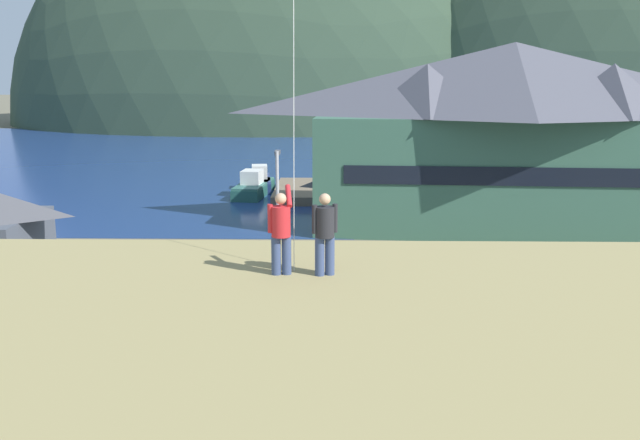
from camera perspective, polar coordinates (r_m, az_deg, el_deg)
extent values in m
plane|color=#66604C|center=(24.60, -3.33, -11.57)|extent=(600.00, 600.00, 0.00)
cube|color=slate|center=(29.22, -2.57, -7.55)|extent=(40.00, 20.00, 0.10)
cube|color=navy|center=(83.07, -0.12, 5.25)|extent=(360.00, 84.00, 0.03)
ellipsoid|color=#334733|center=(144.04, -3.83, 8.10)|extent=(104.88, 71.73, 95.80)
ellipsoid|color=#334733|center=(145.02, 22.47, 7.25)|extent=(90.22, 60.41, 93.63)
cube|color=#38604C|center=(46.68, 15.33, 3.95)|extent=(25.36, 11.70, 7.22)
cube|color=black|center=(41.70, 16.57, 3.45)|extent=(20.99, 1.48, 1.10)
pyramid|color=#4C4C56|center=(46.26, 15.74, 11.17)|extent=(26.91, 12.81, 4.53)
pyramid|color=#4C4C56|center=(43.84, 8.83, 10.58)|extent=(5.90, 5.90, 3.17)
pyramid|color=#4C4C56|center=(45.92, 23.04, 9.84)|extent=(5.90, 5.90, 3.17)
cube|color=beige|center=(45.40, 3.10, 1.23)|extent=(5.76, 4.89, 2.67)
pyramid|color=#47474C|center=(45.06, 3.13, 3.76)|extent=(6.24, 5.36, 1.39)
cube|color=black|center=(43.56, 3.70, 0.22)|extent=(1.09, 0.28, 1.87)
cube|color=#70604C|center=(56.78, -2.05, 2.41)|extent=(3.20, 10.04, 0.70)
cube|color=navy|center=(59.83, -5.00, 2.97)|extent=(2.51, 5.95, 0.90)
cube|color=navy|center=(59.74, -5.01, 3.47)|extent=(2.44, 5.77, 0.16)
cube|color=silver|center=(59.23, -5.02, 4.01)|extent=(1.49, 1.87, 1.10)
cube|color=silver|center=(58.01, 1.61, 2.72)|extent=(2.76, 8.02, 0.90)
cube|color=white|center=(57.93, 1.61, 3.24)|extent=(2.67, 7.78, 0.16)
cube|color=silver|center=(57.24, 1.61, 3.77)|extent=(1.84, 2.43, 1.10)
cube|color=#23564C|center=(56.87, -5.50, 2.48)|extent=(2.91, 6.93, 0.90)
cube|color=#33665B|center=(56.79, -5.51, 3.01)|extent=(2.82, 6.72, 0.16)
cube|color=silver|center=(56.21, -5.64, 3.57)|extent=(1.73, 2.18, 1.10)
cube|color=navy|center=(25.35, -15.93, -9.29)|extent=(4.31, 2.07, 0.80)
cube|color=navy|center=(25.15, -16.35, -7.67)|extent=(2.20, 1.73, 0.70)
cube|color=black|center=(25.16, -16.34, -7.75)|extent=(2.24, 1.77, 0.32)
cylinder|color=black|center=(24.26, -13.57, -11.17)|extent=(0.65, 0.26, 0.64)
cylinder|color=black|center=(25.87, -12.28, -9.61)|extent=(0.65, 0.26, 0.64)
cylinder|color=black|center=(25.23, -19.57, -10.63)|extent=(0.65, 0.26, 0.64)
cylinder|color=black|center=(26.78, -17.95, -9.18)|extent=(0.65, 0.26, 0.64)
cube|color=#B28923|center=(30.87, 2.77, -4.97)|extent=(4.21, 1.82, 0.80)
cube|color=olive|center=(30.67, 3.06, -3.63)|extent=(2.11, 1.61, 0.70)
cube|color=black|center=(30.68, 3.06, -3.69)|extent=(2.15, 1.64, 0.32)
cylinder|color=black|center=(31.85, 0.24, -5.16)|extent=(0.64, 0.22, 0.64)
cylinder|color=black|center=(30.10, 0.20, -6.20)|extent=(0.64, 0.22, 0.64)
cylinder|color=black|center=(31.94, 5.17, -5.17)|extent=(0.64, 0.22, 0.64)
cylinder|color=black|center=(30.20, 5.42, -6.20)|extent=(0.64, 0.22, 0.64)
cube|color=silver|center=(25.23, 14.41, -9.31)|extent=(4.35, 2.17, 0.80)
cube|color=beige|center=(24.99, 14.85, -7.71)|extent=(2.24, 1.78, 0.70)
cube|color=black|center=(25.00, 14.84, -7.79)|extent=(2.28, 1.82, 0.32)
cylinder|color=black|center=(26.06, 11.08, -9.39)|extent=(0.66, 0.28, 0.64)
cylinder|color=black|center=(24.37, 11.42, -10.96)|extent=(0.66, 0.28, 0.64)
cylinder|color=black|center=(26.44, 17.07, -9.39)|extent=(0.66, 0.28, 0.64)
cylinder|color=black|center=(24.77, 17.84, -10.93)|extent=(0.66, 0.28, 0.64)
cube|color=black|center=(30.25, -9.84, -5.49)|extent=(4.22, 1.84, 0.80)
cube|color=black|center=(30.07, -10.17, -4.12)|extent=(2.11, 1.62, 0.70)
cube|color=black|center=(30.08, -10.16, -4.19)|extent=(2.16, 1.65, 0.32)
cylinder|color=black|center=(29.28, -7.52, -6.84)|extent=(0.64, 0.23, 0.64)
cylinder|color=black|center=(31.00, -6.99, -5.75)|extent=(0.64, 0.23, 0.64)
cylinder|color=black|center=(29.83, -12.74, -6.68)|extent=(0.64, 0.23, 0.64)
cylinder|color=black|center=(31.52, -11.93, -5.62)|extent=(0.64, 0.23, 0.64)
cylinder|color=#ADADB2|center=(33.76, -3.52, 0.56)|extent=(0.16, 0.16, 6.08)
cube|color=#4C4C51|center=(33.64, -3.53, 5.59)|extent=(0.24, 0.70, 0.20)
cylinder|color=#384770|center=(14.51, -3.65, -2.95)|extent=(0.20, 0.20, 0.82)
cylinder|color=#384770|center=(14.53, -2.78, -2.93)|extent=(0.20, 0.20, 0.82)
cylinder|color=red|center=(14.35, -3.25, -0.12)|extent=(0.40, 0.40, 0.64)
sphere|color=tan|center=(14.25, -3.27, 1.76)|extent=(0.24, 0.24, 0.24)
cylinder|color=red|center=(14.44, -2.61, 1.99)|extent=(0.19, 0.56, 0.43)
cylinder|color=red|center=(14.32, -4.13, 0.13)|extent=(0.11, 0.11, 0.60)
cylinder|color=#384770|center=(14.42, -0.02, -3.03)|extent=(0.20, 0.20, 0.82)
cylinder|color=#384770|center=(14.48, 0.82, -2.97)|extent=(0.20, 0.20, 0.82)
cylinder|color=#232328|center=(14.27, 0.40, -0.17)|extent=(0.40, 0.40, 0.64)
sphere|color=tan|center=(14.18, 0.40, 1.73)|extent=(0.24, 0.24, 0.24)
cylinder|color=#232328|center=(14.20, -0.45, 0.06)|extent=(0.11, 0.11, 0.60)
cylinder|color=#232328|center=(14.32, 1.25, 0.16)|extent=(0.11, 0.11, 0.60)
cylinder|color=silver|center=(15.81, -2.19, 17.14)|extent=(0.12, 3.00, 11.13)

